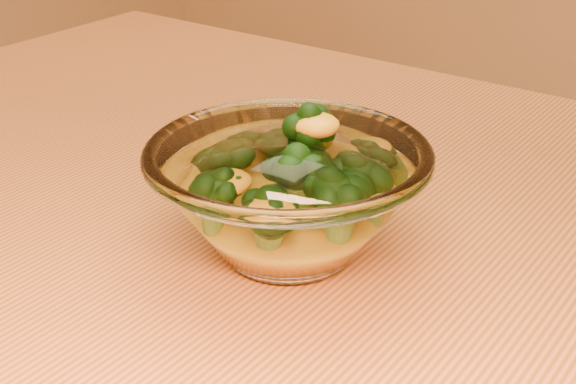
# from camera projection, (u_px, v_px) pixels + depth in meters

# --- Properties ---
(table) EXTENTS (1.20, 0.80, 0.75)m
(table) POSITION_uv_depth(u_px,v_px,m) (333.00, 374.00, 0.58)
(table) COLOR #BE6439
(table) RESTS_ON ground
(glass_bowl) EXTENTS (0.19, 0.19, 0.08)m
(glass_bowl) POSITION_uv_depth(u_px,v_px,m) (288.00, 198.00, 0.52)
(glass_bowl) COLOR white
(glass_bowl) RESTS_ON table
(cheese_sauce) EXTENTS (0.11, 0.11, 0.03)m
(cheese_sauce) POSITION_uv_depth(u_px,v_px,m) (288.00, 221.00, 0.53)
(cheese_sauce) COLOR orange
(cheese_sauce) RESTS_ON glass_bowl
(broccoli_heap) EXTENTS (0.11, 0.12, 0.07)m
(broccoli_heap) POSITION_uv_depth(u_px,v_px,m) (296.00, 178.00, 0.52)
(broccoli_heap) COLOR black
(broccoli_heap) RESTS_ON cheese_sauce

